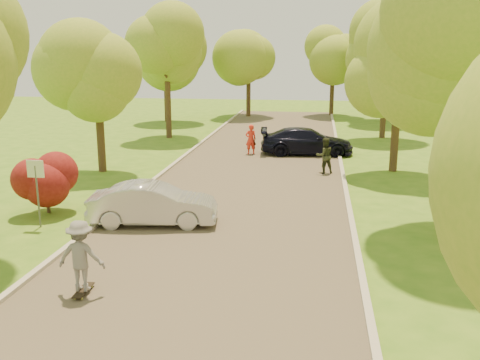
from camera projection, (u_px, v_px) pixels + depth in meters
The scene contains 21 objects.
ground at pixel (188, 293), 12.39m from camera, with size 100.00×100.00×0.00m, color #3E721B.
road at pixel (239, 200), 20.08m from camera, with size 8.00×60.00×0.01m, color #4C4438.
curb_left at pixel (135, 195), 20.63m from camera, with size 0.18×60.00×0.12m, color #B2AD9E.
curb_right at pixel (348, 203), 19.50m from camera, with size 0.18×60.00×0.12m, color #B2AD9E.
street_sign at pixel (36, 179), 16.68m from camera, with size 0.55×0.06×2.17m.
red_shrub at pixel (46, 182), 18.30m from camera, with size 1.70×1.70×1.95m.
tree_l_midb at pixel (101, 71), 23.80m from camera, with size 4.30×4.20×6.62m.
tree_l_far at pixel (170, 51), 33.15m from camera, with size 4.92×4.80×7.79m.
tree_r_mida at pixel (471, 48), 14.91m from camera, with size 5.13×5.00×7.95m.
tree_r_midb at pixel (404, 64), 23.78m from camera, with size 4.51×4.40×7.01m.
tree_r_far at pixel (392, 45), 33.08m from camera, with size 5.33×5.20×8.34m.
tree_bg_a at pixel (168, 53), 41.21m from camera, with size 5.12×5.00×7.72m.
tree_bg_b at pixel (391, 50), 40.70m from camera, with size 5.12×5.00×7.95m.
tree_bg_c at pixel (251, 56), 44.29m from camera, with size 4.92×4.80×7.33m.
tree_bg_d at pixel (336, 52), 45.16m from camera, with size 5.12×5.00×7.72m.
silver_sedan at pixel (153, 204), 17.17m from camera, with size 1.42×4.09×1.35m, color #B8B8BD.
dark_sedan at pixel (307, 141), 28.77m from camera, with size 2.01×4.94×1.43m, color black.
longboard at pixel (83, 290), 12.33m from camera, with size 0.28×0.87×0.10m.
skateboarder at pixel (81, 256), 12.13m from camera, with size 1.08×0.62×1.67m, color slate.
person_striped at pixel (251, 139), 28.80m from camera, with size 0.59×0.39×1.62m, color red.
person_olive at pixel (325, 156), 24.26m from camera, with size 0.80×0.63×1.65m, color #2B311D.
Camera 1 is at (2.83, -11.13, 5.48)m, focal length 40.00 mm.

